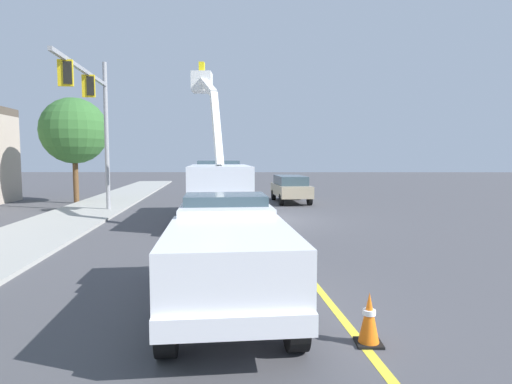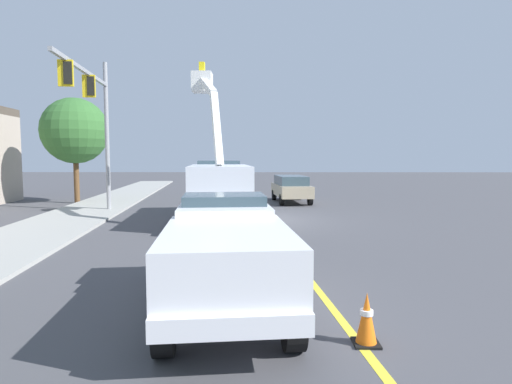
{
  "view_description": "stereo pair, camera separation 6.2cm",
  "coord_description": "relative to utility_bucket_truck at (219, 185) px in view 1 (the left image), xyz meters",
  "views": [
    {
      "loc": [
        -19.26,
        0.15,
        2.89
      ],
      "look_at": [
        -1.45,
        0.32,
        1.4
      ],
      "focal_mm": 29.66,
      "sensor_mm": 36.0,
      "label": 1
    },
    {
      "loc": [
        -19.26,
        0.08,
        2.89
      ],
      "look_at": [
        -1.45,
        0.32,
        1.4
      ],
      "focal_mm": 29.66,
      "sensor_mm": 36.0,
      "label": 2
    }
  ],
  "objects": [
    {
      "name": "street_tree_right",
      "position": [
        6.95,
        9.57,
        2.86
      ],
      "size": [
        4.03,
        4.03,
        6.5
      ],
      "color": "brown",
      "rests_on": "ground"
    },
    {
      "name": "sidewalk_far_side",
      "position": [
        -0.82,
        6.76,
        -1.56
      ],
      "size": [
        60.03,
        10.21,
        0.12
      ],
      "primitive_type": "cube",
      "rotation": [
        0.0,
        0.0,
        0.11
      ],
      "color": "#9E9E99",
      "rests_on": "ground"
    },
    {
      "name": "traffic_signal_mast",
      "position": [
        0.92,
        5.93,
        3.57
      ],
      "size": [
        7.57,
        1.06,
        7.77
      ],
      "color": "gray",
      "rests_on": "ground"
    },
    {
      "name": "utility_bucket_truck",
      "position": [
        0.0,
        0.0,
        0.0
      ],
      "size": [
        8.43,
        3.39,
        7.22
      ],
      "color": "white",
      "rests_on": "ground"
    },
    {
      "name": "traffic_cone_leading",
      "position": [
        -12.79,
        -3.56,
        -1.21
      ],
      "size": [
        0.4,
        0.4,
        0.82
      ],
      "color": "black",
      "rests_on": "ground"
    },
    {
      "name": "ground",
      "position": [
        0.15,
        -2.02,
        -1.62
      ],
      "size": [
        120.0,
        120.0,
        0.0
      ],
      "primitive_type": "plane",
      "color": "#47474C"
    },
    {
      "name": "service_pickup_truck",
      "position": [
        -11.29,
        -1.27,
        -0.5
      ],
      "size": [
        5.8,
        2.71,
        2.06
      ],
      "color": "white",
      "rests_on": "ground"
    },
    {
      "name": "lane_centre_stripe",
      "position": [
        0.15,
        -2.02,
        -1.61
      ],
      "size": [
        49.71,
        5.68,
        0.01
      ],
      "primitive_type": "cube",
      "rotation": [
        0.0,
        0.0,
        0.11
      ],
      "color": "yellow",
      "rests_on": "ground"
    },
    {
      "name": "passing_minivan",
      "position": [
        7.59,
        -3.8,
        -0.64
      ],
      "size": [
        4.98,
        2.42,
        1.69
      ],
      "color": "tan",
      "rests_on": "ground"
    },
    {
      "name": "traffic_cone_mid_front",
      "position": [
        4.58,
        -1.57,
        -1.21
      ],
      "size": [
        0.4,
        0.4,
        0.82
      ],
      "color": "black",
      "rests_on": "ground"
    }
  ]
}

